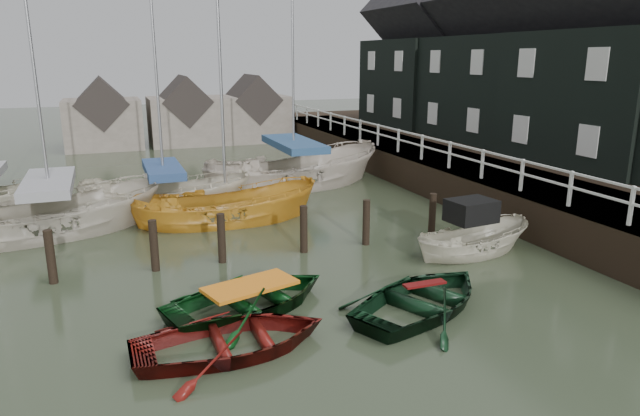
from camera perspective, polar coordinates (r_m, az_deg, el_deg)
name	(u,v)px	position (r m, az deg, el deg)	size (l,w,h in m)	color
ground	(298,297)	(13.76, -2.26, -8.88)	(120.00, 120.00, 0.00)	#2D3521
pier	(426,167)	(26.18, 10.59, 4.02)	(3.04, 32.00, 2.70)	black
land_strip	(524,174)	(29.52, 19.76, 3.20)	(14.00, 38.00, 1.50)	black
quay_houses	(557,53)	(27.99, 22.61, 14.09)	(6.52, 28.14, 10.01)	black
mooring_pilings	(225,245)	(16.04, -9.49, -3.65)	(13.72, 0.22, 1.80)	black
far_sheds	(182,115)	(38.43, -13.62, 9.00)	(14.00, 4.08, 4.39)	#665B51
rowboat_red	(233,351)	(11.56, -8.72, -13.96)	(2.72, 3.81, 0.79)	#540F0C
rowboat_green	(251,309)	(13.23, -6.90, -10.00)	(2.83, 3.96, 0.82)	black
rowboat_dkgreen	(423,310)	(13.31, 10.29, -9.97)	(2.86, 4.01, 0.83)	black
motorboat	(472,250)	(17.18, 14.99, -4.05)	(4.00, 1.87, 2.31)	beige
sailboat_a	(54,231)	(20.39, -25.02, -2.14)	(7.69, 4.39, 12.03)	#BCB3A0
sailboat_b	(166,206)	(22.35, -15.18, 0.18)	(6.82, 4.03, 11.40)	beige
sailboat_c	(227,221)	(20.12, -9.29, -1.26)	(6.54, 2.78, 9.87)	gold
sailboat_d	(294,185)	(25.19, -2.59, 2.32)	(8.67, 4.27, 13.63)	beige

